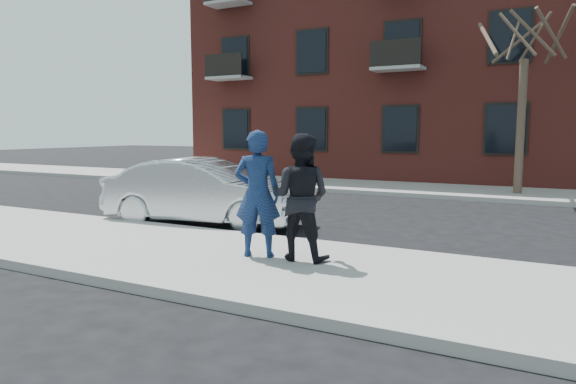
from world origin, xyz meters
The scene contains 10 objects.
ground centered at (0.00, 0.00, 0.00)m, with size 100.00×100.00×0.00m, color black.
near_sidewalk centered at (0.00, -0.25, 0.07)m, with size 50.00×3.50×0.15m, color gray.
near_curb centered at (0.00, 1.55, 0.07)m, with size 50.00×0.10×0.15m, color #999691.
far_sidewalk centered at (0.00, 11.25, 0.07)m, with size 50.00×3.50×0.15m, color gray.
far_curb centered at (0.00, 9.45, 0.07)m, with size 50.00×0.10×0.15m, color #999691.
apartment_building centered at (2.00, 18.00, 6.16)m, with size 24.30×10.30×12.30m.
street_tree centered at (4.50, 11.00, 5.52)m, with size 3.60×3.60×6.80m.
silver_sedan centered at (-1.49, 2.50, 0.76)m, with size 1.60×4.59×1.51m, color #B7BABF.
man_hoodie centered at (1.39, 0.02, 1.15)m, with size 0.85×0.71×2.01m.
man_peacoat centered at (2.08, 0.16, 1.12)m, with size 1.01×0.82×1.95m.
Camera 1 is at (5.52, -6.86, 2.14)m, focal length 32.00 mm.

